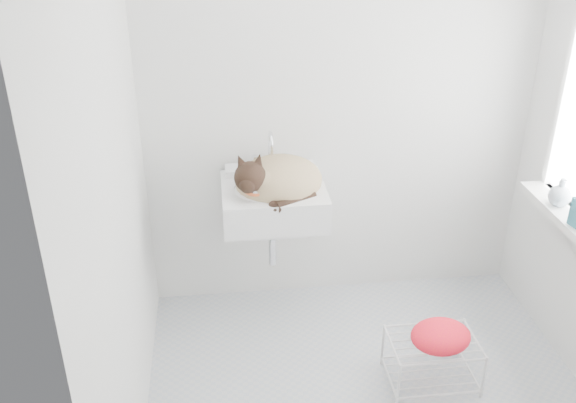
{
  "coord_description": "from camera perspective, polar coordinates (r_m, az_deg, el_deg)",
  "views": [
    {
      "loc": [
        -0.69,
        -2.29,
        2.33
      ],
      "look_at": [
        -0.35,
        0.5,
        0.88
      ],
      "focal_mm": 39.65,
      "sensor_mm": 36.0,
      "label": 1
    }
  ],
  "objects": [
    {
      "name": "towel",
      "position": [
        3.28,
        13.47,
        -12.12
      ],
      "size": [
        0.33,
        0.25,
        0.13
      ],
      "primitive_type": "ellipsoid",
      "rotation": [
        0.0,
        0.0,
        0.11
      ],
      "color": "red",
      "rests_on": "wire_rack"
    },
    {
      "name": "sink",
      "position": [
        3.39,
        -1.32,
        1.35
      ],
      "size": [
        0.55,
        0.48,
        0.22
      ],
      "primitive_type": "cube",
      "color": "white",
      "rests_on": "back_wall"
    },
    {
      "name": "floor",
      "position": [
        3.34,
        7.38,
        -17.25
      ],
      "size": [
        2.2,
        2.0,
        0.02
      ],
      "primitive_type": "cube",
      "color": "#B6B9BB",
      "rests_on": "ground"
    },
    {
      "name": "cat",
      "position": [
        3.35,
        -1.11,
        1.86
      ],
      "size": [
        0.53,
        0.47,
        0.31
      ],
      "rotation": [
        0.0,
        0.0,
        0.21
      ],
      "color": "tan",
      "rests_on": "sink"
    },
    {
      "name": "back_wall",
      "position": [
        3.53,
        4.8,
        9.38
      ],
      "size": [
        2.2,
        0.02,
        2.5
      ],
      "primitive_type": "cube",
      "color": "white",
      "rests_on": "ground"
    },
    {
      "name": "faucet",
      "position": [
        3.49,
        -1.63,
        4.7
      ],
      "size": [
        0.2,
        0.14,
        0.2
      ],
      "primitive_type": null,
      "color": "silver",
      "rests_on": "sink"
    },
    {
      "name": "wire_rack",
      "position": [
        3.4,
        12.78,
        -13.47
      ],
      "size": [
        0.43,
        0.3,
        0.26
      ],
      "primitive_type": "cube",
      "rotation": [
        0.0,
        0.0,
        0.0
      ],
      "color": "white",
      "rests_on": "floor"
    },
    {
      "name": "left_wall",
      "position": [
        2.57,
        -15.42,
        1.35
      ],
      "size": [
        0.02,
        2.0,
        2.5
      ],
      "primitive_type": "cube",
      "color": "white",
      "rests_on": "ground"
    },
    {
      "name": "bottle_c",
      "position": [
        3.48,
        23.03,
        -0.26
      ],
      "size": [
        0.14,
        0.14,
        0.15
      ],
      "primitive_type": "imported",
      "rotation": [
        0.0,
        0.0,
        0.29
      ],
      "color": "silver",
      "rests_on": "windowsill"
    },
    {
      "name": "windowsill",
      "position": [
        3.37,
        24.38,
        -1.83
      ],
      "size": [
        0.16,
        0.88,
        0.04
      ],
      "primitive_type": "cube",
      "color": "white",
      "rests_on": "right_wall"
    }
  ]
}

